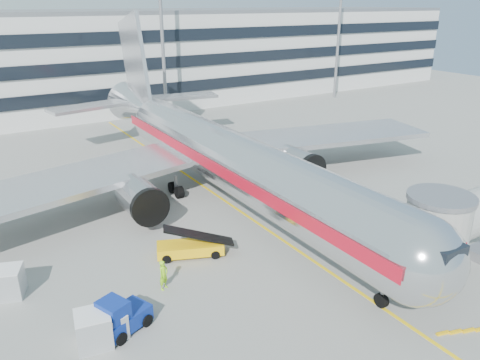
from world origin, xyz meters
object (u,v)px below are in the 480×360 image
cargo_container_front (94,329)px  main_jet (217,153)px  belt_loader (190,247)px  cargo_container_right (8,282)px  baggage_tug (121,317)px  cargo_container_left (111,327)px  ramp_worker (164,275)px

cargo_container_front → main_jet: bearing=42.6°
belt_loader → cargo_container_right: 11.70m
baggage_tug → cargo_container_right: size_ratio=1.48×
main_jet → baggage_tug: main_jet is taller
cargo_container_right → cargo_container_front: (3.24, -7.17, 0.02)m
cargo_container_left → cargo_container_front: size_ratio=0.82×
cargo_container_left → baggage_tug: bearing=25.0°
cargo_container_front → ramp_worker: (5.13, 2.83, 0.04)m
main_jet → belt_loader: bearing=-129.7°
main_jet → ramp_worker: main_jet is taller
main_jet → cargo_container_right: main_jet is taller
belt_loader → cargo_container_right: size_ratio=2.24×
baggage_tug → cargo_container_front: 1.55m
main_jet → ramp_worker: size_ratio=25.73×
cargo_container_right → belt_loader: bearing=-7.3°
belt_loader → cargo_container_front: (-8.36, -5.68, 0.28)m
ramp_worker → cargo_container_left: bearing=-177.2°
main_jet → ramp_worker: bearing=-132.2°
cargo_container_left → cargo_container_right: (-4.12, 7.21, 0.17)m
cargo_container_left → cargo_container_right: bearing=119.7°
baggage_tug → cargo_container_left: size_ratio=1.96×
main_jet → cargo_container_front: bearing=-137.4°
main_jet → cargo_container_front: size_ratio=25.02×
cargo_container_right → ramp_worker: size_ratio=1.12×
cargo_container_right → main_jet: bearing=20.3°
belt_loader → cargo_container_front: size_ratio=2.44×
cargo_container_right → ramp_worker: (8.37, -4.34, 0.06)m
baggage_tug → cargo_container_right: (-4.77, 6.91, -0.01)m
belt_loader → baggage_tug: (-6.83, -5.42, 0.27)m
belt_loader → cargo_container_front: belt_loader is taller
cargo_container_left → ramp_worker: (4.25, 2.87, 0.24)m
baggage_tug → ramp_worker: size_ratio=1.66×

